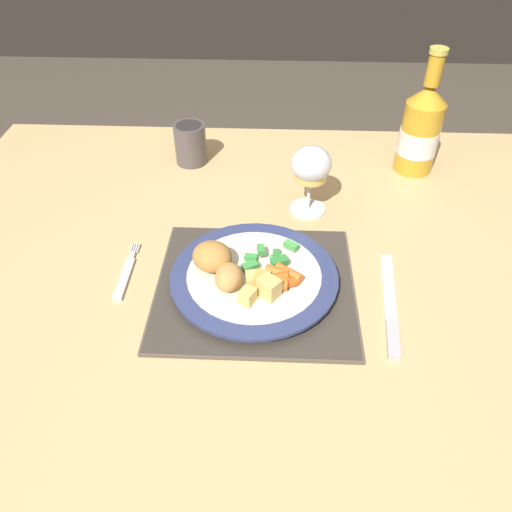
{
  "coord_description": "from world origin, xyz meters",
  "views": [
    {
      "loc": [
        0.03,
        -0.65,
        1.29
      ],
      "look_at": [
        0.01,
        -0.06,
        0.78
      ],
      "focal_mm": 35.0,
      "sensor_mm": 36.0,
      "label": 1
    }
  ],
  "objects_px": {
    "fork": "(126,274)",
    "table_knife": "(391,311)",
    "dinner_plate": "(254,278)",
    "wine_glass": "(311,168)",
    "bottle": "(421,129)",
    "drinking_cup": "(190,143)",
    "dining_table": "(253,288)"
  },
  "relations": [
    {
      "from": "dining_table",
      "to": "dinner_plate",
      "type": "height_order",
      "value": "dinner_plate"
    },
    {
      "from": "wine_glass",
      "to": "bottle",
      "type": "bearing_deg",
      "value": 35.18
    },
    {
      "from": "table_knife",
      "to": "bottle",
      "type": "height_order",
      "value": "bottle"
    },
    {
      "from": "dinner_plate",
      "to": "fork",
      "type": "distance_m",
      "value": 0.21
    },
    {
      "from": "dining_table",
      "to": "wine_glass",
      "type": "relative_size",
      "value": 9.29
    },
    {
      "from": "bottle",
      "to": "dining_table",
      "type": "bearing_deg",
      "value": -139.2
    },
    {
      "from": "fork",
      "to": "drinking_cup",
      "type": "xyz_separation_m",
      "value": [
        0.06,
        0.36,
        0.04
      ]
    },
    {
      "from": "bottle",
      "to": "fork",
      "type": "bearing_deg",
      "value": -145.91
    },
    {
      "from": "bottle",
      "to": "table_knife",
      "type": "bearing_deg",
      "value": -104.9
    },
    {
      "from": "dinner_plate",
      "to": "wine_glass",
      "type": "bearing_deg",
      "value": 66.46
    },
    {
      "from": "dinner_plate",
      "to": "wine_glass",
      "type": "distance_m",
      "value": 0.24
    },
    {
      "from": "drinking_cup",
      "to": "bottle",
      "type": "bearing_deg",
      "value": -1.04
    },
    {
      "from": "dining_table",
      "to": "bottle",
      "type": "bearing_deg",
      "value": 40.8
    },
    {
      "from": "fork",
      "to": "wine_glass",
      "type": "bearing_deg",
      "value": 33.24
    },
    {
      "from": "dinner_plate",
      "to": "table_knife",
      "type": "height_order",
      "value": "dinner_plate"
    },
    {
      "from": "fork",
      "to": "drinking_cup",
      "type": "relative_size",
      "value": 1.57
    },
    {
      "from": "drinking_cup",
      "to": "table_knife",
      "type": "bearing_deg",
      "value": -50.01
    },
    {
      "from": "fork",
      "to": "table_knife",
      "type": "distance_m",
      "value": 0.42
    },
    {
      "from": "fork",
      "to": "table_knife",
      "type": "height_order",
      "value": "table_knife"
    },
    {
      "from": "wine_glass",
      "to": "dinner_plate",
      "type": "bearing_deg",
      "value": -113.54
    },
    {
      "from": "bottle",
      "to": "drinking_cup",
      "type": "distance_m",
      "value": 0.47
    },
    {
      "from": "bottle",
      "to": "wine_glass",
      "type": "bearing_deg",
      "value": -144.82
    },
    {
      "from": "drinking_cup",
      "to": "fork",
      "type": "bearing_deg",
      "value": -98.79
    },
    {
      "from": "table_knife",
      "to": "bottle",
      "type": "relative_size",
      "value": 0.88
    },
    {
      "from": "dining_table",
      "to": "drinking_cup",
      "type": "distance_m",
      "value": 0.35
    },
    {
      "from": "wine_glass",
      "to": "fork",
      "type": "bearing_deg",
      "value": -146.76
    },
    {
      "from": "fork",
      "to": "drinking_cup",
      "type": "distance_m",
      "value": 0.37
    },
    {
      "from": "fork",
      "to": "drinking_cup",
      "type": "height_order",
      "value": "drinking_cup"
    },
    {
      "from": "dinner_plate",
      "to": "wine_glass",
      "type": "relative_size",
      "value": 2.0
    },
    {
      "from": "fork",
      "to": "dining_table",
      "type": "bearing_deg",
      "value": 20.66
    },
    {
      "from": "fork",
      "to": "table_knife",
      "type": "relative_size",
      "value": 0.61
    },
    {
      "from": "wine_glass",
      "to": "bottle",
      "type": "height_order",
      "value": "bottle"
    }
  ]
}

